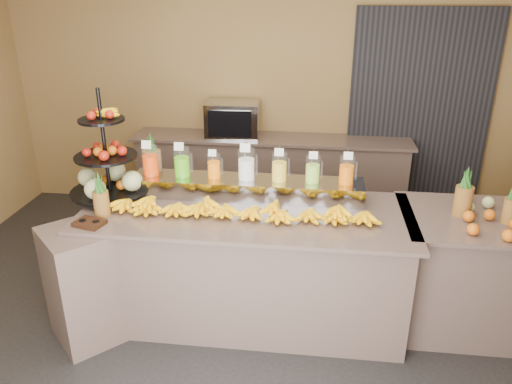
% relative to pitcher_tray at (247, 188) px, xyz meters
% --- Properties ---
extents(ground, '(6.00, 6.00, 0.00)m').
position_rel_pitcher_tray_xyz_m(ground, '(0.04, -0.58, -1.01)').
color(ground, black).
rests_on(ground, ground).
extents(room_envelope, '(6.04, 5.02, 2.82)m').
position_rel_pitcher_tray_xyz_m(room_envelope, '(0.22, 0.21, 0.87)').
color(room_envelope, olive).
rests_on(room_envelope, ground).
extents(buffet_counter, '(2.75, 1.25, 0.93)m').
position_rel_pitcher_tray_xyz_m(buffet_counter, '(-0.08, -0.32, -0.54)').
color(buffet_counter, gray).
rests_on(buffet_counter, ground).
extents(right_counter, '(1.08, 0.88, 0.93)m').
position_rel_pitcher_tray_xyz_m(right_counter, '(1.74, -0.18, -0.54)').
color(right_counter, gray).
rests_on(right_counter, ground).
extents(back_ledge, '(3.10, 0.55, 0.93)m').
position_rel_pitcher_tray_xyz_m(back_ledge, '(0.04, 1.67, -0.54)').
color(back_ledge, gray).
rests_on(back_ledge, ground).
extents(pitcher_tray, '(1.85, 0.30, 0.15)m').
position_rel_pitcher_tray_xyz_m(pitcher_tray, '(0.00, 0.00, 0.00)').
color(pitcher_tray, gray).
rests_on(pitcher_tray, buffet_counter).
extents(juice_pitcher_orange_a, '(0.13, 0.14, 0.32)m').
position_rel_pitcher_tray_xyz_m(juice_pitcher_orange_a, '(-0.78, -0.00, 0.18)').
color(juice_pitcher_orange_a, silver).
rests_on(juice_pitcher_orange_a, pitcher_tray).
extents(juice_pitcher_green, '(0.13, 0.13, 0.31)m').
position_rel_pitcher_tray_xyz_m(juice_pitcher_green, '(-0.52, -0.00, 0.18)').
color(juice_pitcher_green, silver).
rests_on(juice_pitcher_green, pitcher_tray).
extents(juice_pitcher_orange_b, '(0.11, 0.11, 0.26)m').
position_rel_pitcher_tray_xyz_m(juice_pitcher_orange_b, '(-0.26, -0.00, 0.16)').
color(juice_pitcher_orange_b, silver).
rests_on(juice_pitcher_orange_b, pitcher_tray).
extents(juice_pitcher_milk, '(0.13, 0.14, 0.32)m').
position_rel_pitcher_tray_xyz_m(juice_pitcher_milk, '(-0.00, -0.00, 0.18)').
color(juice_pitcher_milk, silver).
rests_on(juice_pitcher_milk, pitcher_tray).
extents(juice_pitcher_lemon, '(0.12, 0.13, 0.29)m').
position_rel_pitcher_tray_xyz_m(juice_pitcher_lemon, '(0.26, -0.00, 0.17)').
color(juice_pitcher_lemon, silver).
rests_on(juice_pitcher_lemon, pitcher_tray).
extents(juice_pitcher_lime, '(0.11, 0.12, 0.28)m').
position_rel_pitcher_tray_xyz_m(juice_pitcher_lime, '(0.52, -0.00, 0.17)').
color(juice_pitcher_lime, silver).
rests_on(juice_pitcher_lime, pitcher_tray).
extents(juice_pitcher_orange_c, '(0.12, 0.12, 0.28)m').
position_rel_pitcher_tray_xyz_m(juice_pitcher_orange_c, '(0.78, -0.00, 0.17)').
color(juice_pitcher_orange_c, silver).
rests_on(juice_pitcher_orange_c, pitcher_tray).
extents(banana_heap, '(2.01, 0.18, 0.17)m').
position_rel_pitcher_tray_xyz_m(banana_heap, '(0.01, -0.35, -0.01)').
color(banana_heap, yellow).
rests_on(banana_heap, buffet_counter).
extents(fruit_stand, '(0.76, 0.76, 0.87)m').
position_rel_pitcher_tray_xyz_m(fruit_stand, '(-1.05, -0.13, 0.15)').
color(fruit_stand, black).
rests_on(fruit_stand, buffet_counter).
extents(condiment_caddy, '(0.23, 0.20, 0.03)m').
position_rel_pitcher_tray_xyz_m(condiment_caddy, '(-1.04, -0.64, -0.06)').
color(condiment_caddy, black).
rests_on(condiment_caddy, buffet_counter).
extents(pineapple_left_a, '(0.12, 0.12, 0.36)m').
position_rel_pitcher_tray_xyz_m(pineapple_left_a, '(-1.00, -0.49, 0.05)').
color(pineapple_left_a, brown).
rests_on(pineapple_left_a, buffet_counter).
extents(pineapple_left_b, '(0.15, 0.15, 0.44)m').
position_rel_pitcher_tray_xyz_m(pineapple_left_b, '(-0.84, 0.22, 0.09)').
color(pineapple_left_b, brown).
rests_on(pineapple_left_b, buffet_counter).
extents(right_fruit_pile, '(0.43, 0.41, 0.22)m').
position_rel_pitcher_tray_xyz_m(right_fruit_pile, '(1.76, -0.29, -0.00)').
color(right_fruit_pile, brown).
rests_on(right_fruit_pile, right_counter).
extents(oven_warmer, '(0.60, 0.43, 0.39)m').
position_rel_pitcher_tray_xyz_m(oven_warmer, '(-0.39, 1.67, 0.12)').
color(oven_warmer, gray).
rests_on(oven_warmer, back_ledge).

